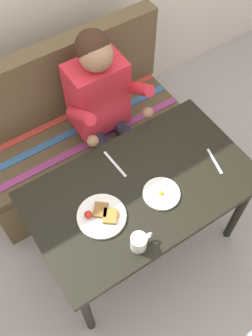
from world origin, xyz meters
name	(u,v)px	position (x,y,z in m)	size (l,w,h in m)	color
ground_plane	(138,241)	(0.00, 0.00, 0.00)	(8.00, 8.00, 0.00)	#A59E9C
table	(141,195)	(0.00, 0.00, 0.65)	(1.20, 0.70, 0.73)	black
couch	(78,137)	(0.00, 0.76, 0.33)	(1.44, 0.56, 1.00)	brown
person	(104,105)	(0.13, 0.59, 0.74)	(0.45, 0.61, 1.21)	red
plate_breakfast	(102,216)	(-0.26, -0.03, 0.74)	(0.25, 0.25, 0.05)	white
plate_eggs	(161,194)	(0.06, -0.09, 0.74)	(0.19, 0.19, 0.04)	white
coffee_mug	(139,242)	(-0.20, -0.26, 0.78)	(0.12, 0.08, 0.09)	white
fork	(215,161)	(0.42, -0.09, 0.73)	(0.01, 0.17, 0.01)	silver
knife	(115,164)	(-0.04, 0.20, 0.73)	(0.01, 0.20, 0.01)	silver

